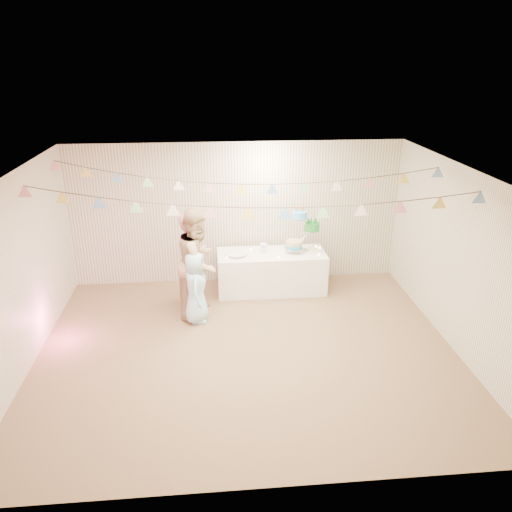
{
  "coord_description": "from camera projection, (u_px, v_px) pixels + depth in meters",
  "views": [
    {
      "loc": [
        -0.44,
        -6.19,
        4.0
      ],
      "look_at": [
        0.2,
        0.8,
        1.15
      ],
      "focal_mm": 35.0,
      "sensor_mm": 36.0,
      "label": 1
    }
  ],
  "objects": [
    {
      "name": "cake_stand",
      "position": [
        302.0,
        229.0,
        8.79
      ],
      "size": [
        0.7,
        0.41,
        0.78
      ],
      "primitive_type": null,
      "color": "silver",
      "rests_on": "table"
    },
    {
      "name": "tealight_4",
      "position": [
        319.0,
        254.0,
        8.75
      ],
      "size": [
        0.04,
        0.04,
        0.03
      ],
      "primitive_type": "cylinder",
      "color": "#FFD88C",
      "rests_on": "table"
    },
    {
      "name": "tealight_2",
      "position": [
        279.0,
        257.0,
        8.66
      ],
      "size": [
        0.04,
        0.04,
        0.03
      ],
      "primitive_type": "cylinder",
      "color": "#FFD88C",
      "rests_on": "table"
    },
    {
      "name": "tealight_0",
      "position": [
        227.0,
        257.0,
        8.64
      ],
      "size": [
        0.04,
        0.04,
        0.03
      ],
      "primitive_type": "cylinder",
      "color": "#FFD88C",
      "rests_on": "table"
    },
    {
      "name": "tealight_3",
      "position": [
        289.0,
        247.0,
        9.08
      ],
      "size": [
        0.04,
        0.04,
        0.03
      ],
      "primitive_type": "cylinder",
      "color": "#FFD88C",
      "rests_on": "table"
    },
    {
      "name": "cake_bottom",
      "position": [
        294.0,
        246.0,
        8.84
      ],
      "size": [
        0.31,
        0.31,
        0.15
      ],
      "primitive_type": null,
      "color": "#2A9BC5",
      "rests_on": "cake_stand"
    },
    {
      "name": "posy",
      "position": [
        263.0,
        246.0,
        8.85
      ],
      "size": [
        0.16,
        0.16,
        0.18
      ],
      "primitive_type": null,
      "color": "white",
      "rests_on": "table"
    },
    {
      "name": "floor",
      "position": [
        247.0,
        350.0,
        7.26
      ],
      "size": [
        6.0,
        6.0,
        0.0
      ],
      "primitive_type": "plane",
      "color": "brown",
      "rests_on": "ground"
    },
    {
      "name": "person_child",
      "position": [
        196.0,
        287.0,
        7.85
      ],
      "size": [
        0.39,
        0.59,
        1.18
      ],
      "primitive_type": "imported",
      "rotation": [
        0.0,
        0.0,
        1.54
      ],
      "color": "#B4E9FF",
      "rests_on": "floor"
    },
    {
      "name": "cake_middle",
      "position": [
        311.0,
        229.0,
        8.9
      ],
      "size": [
        0.27,
        0.27,
        0.22
      ],
      "primitive_type": null,
      "color": "#1C842B",
      "rests_on": "cake_stand"
    },
    {
      "name": "person_adult_a",
      "position": [
        193.0,
        261.0,
        8.26
      ],
      "size": [
        0.41,
        0.61,
        1.65
      ],
      "primitive_type": "imported",
      "rotation": [
        0.0,
        0.0,
        1.54
      ],
      "color": "#C4666B",
      "rests_on": "floor"
    },
    {
      "name": "bunting_front",
      "position": [
        247.0,
        200.0,
        6.2
      ],
      "size": [
        5.6,
        0.9,
        0.36
      ],
      "primitive_type": null,
      "color": "#72A5E5",
      "rests_on": "ceiling"
    },
    {
      "name": "cake_top_tier",
      "position": [
        300.0,
        217.0,
        8.67
      ],
      "size": [
        0.25,
        0.25,
        0.19
      ],
      "primitive_type": null,
      "color": "#4FB4FA",
      "rests_on": "cake_stand"
    },
    {
      "name": "tealight_6",
      "position": [
        316.0,
        246.0,
        9.13
      ],
      "size": [
        0.04,
        0.04,
        0.03
      ],
      "primitive_type": "cylinder",
      "color": "#FFD88C",
      "rests_on": "table"
    },
    {
      "name": "tealight_1",
      "position": [
        251.0,
        249.0,
        8.99
      ],
      "size": [
        0.04,
        0.04,
        0.03
      ],
      "primitive_type": "cylinder",
      "color": "#FFD88C",
      "rests_on": "table"
    },
    {
      "name": "right_wall",
      "position": [
        459.0,
        261.0,
        7.02
      ],
      "size": [
        5.0,
        5.0,
        0.0
      ],
      "primitive_type": "plane",
      "color": "silver",
      "rests_on": "ground"
    },
    {
      "name": "front_wall",
      "position": [
        267.0,
        379.0,
        4.46
      ],
      "size": [
        6.0,
        6.0,
        0.0
      ],
      "primitive_type": "plane",
      "color": "silver",
      "rests_on": "ground"
    },
    {
      "name": "tealight_5",
      "position": [
        320.0,
        247.0,
        9.07
      ],
      "size": [
        0.04,
        0.04,
        0.03
      ],
      "primitive_type": "cylinder",
      "color": "#FFD88C",
      "rests_on": "table"
    },
    {
      "name": "back_wall",
      "position": [
        237.0,
        214.0,
        9.08
      ],
      "size": [
        6.0,
        6.0,
        0.0
      ],
      "primitive_type": "plane",
      "color": "silver",
      "rests_on": "ground"
    },
    {
      "name": "bunting_back",
      "position": [
        241.0,
        174.0,
        7.39
      ],
      "size": [
        5.6,
        1.1,
        0.4
      ],
      "primitive_type": null,
      "color": "pink",
      "rests_on": "ceiling"
    },
    {
      "name": "left_wall",
      "position": [
        18.0,
        277.0,
        6.52
      ],
      "size": [
        5.0,
        5.0,
        0.0
      ],
      "primitive_type": "plane",
      "color": "silver",
      "rests_on": "ground"
    },
    {
      "name": "ceiling",
      "position": [
        246.0,
        174.0,
        6.28
      ],
      "size": [
        6.0,
        6.0,
        0.0
      ],
      "primitive_type": "plane",
      "color": "white",
      "rests_on": "ground"
    },
    {
      "name": "table",
      "position": [
        271.0,
        271.0,
        8.99
      ],
      "size": [
        1.92,
        0.77,
        0.72
      ],
      "primitive_type": "cube",
      "color": "white",
      "rests_on": "floor"
    },
    {
      "name": "platter",
      "position": [
        236.0,
        253.0,
        8.74
      ],
      "size": [
        0.38,
        0.38,
        0.02
      ],
      "primitive_type": "cylinder",
      "color": "white",
      "rests_on": "table"
    },
    {
      "name": "person_adult_b",
      "position": [
        199.0,
        262.0,
        7.98
      ],
      "size": [
        0.95,
        1.06,
        1.82
      ],
      "primitive_type": "imported",
      "rotation": [
        0.0,
        0.0,
        1.22
      ],
      "color": "tan",
      "rests_on": "floor"
    }
  ]
}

